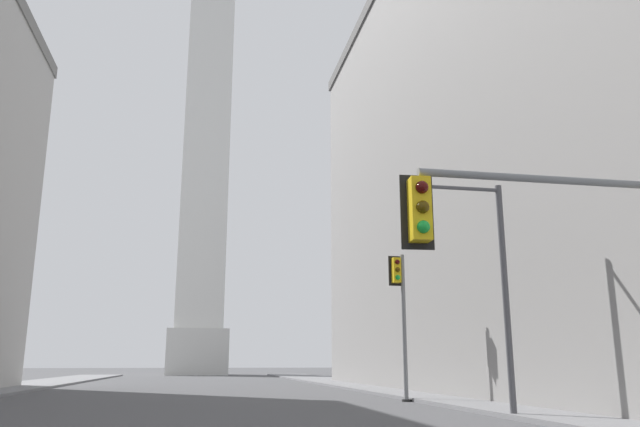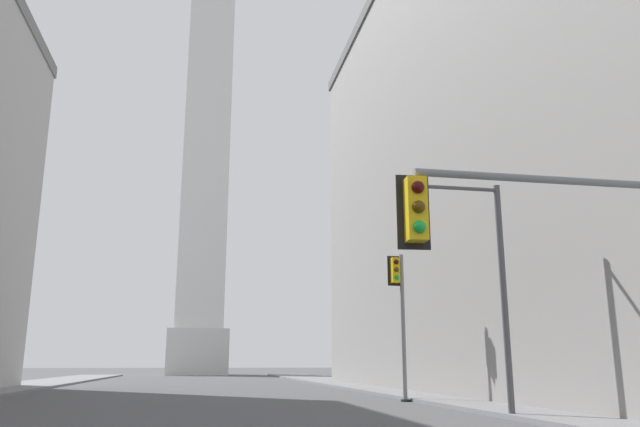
# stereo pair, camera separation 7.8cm
# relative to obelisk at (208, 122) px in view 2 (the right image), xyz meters

# --- Properties ---
(sidewalk_right) EXTENTS (5.00, 102.26, 0.15)m
(sidewalk_right) POSITION_rel_obelisk_xyz_m (11.46, -54.54, -35.51)
(sidewalk_right) COLOR slate
(sidewalk_right) RESTS_ON ground_plane
(obelisk) EXTENTS (7.90, 7.90, 74.09)m
(obelisk) POSITION_rel_obelisk_xyz_m (0.00, 0.00, 0.00)
(obelisk) COLOR silver
(obelisk) RESTS_ON ground_plane
(traffic_light_mid_right) EXTENTS (0.78, 0.50, 6.25)m
(traffic_light_mid_right) POSITION_rel_obelisk_xyz_m (8.63, -60.12, -31.48)
(traffic_light_mid_right) COLOR slate
(traffic_light_mid_right) RESTS_ON ground_plane
(traffic_light_near_right) EXTENTS (5.79, 0.51, 4.91)m
(traffic_light_near_right) POSITION_rel_obelisk_xyz_m (6.98, -76.43, -31.83)
(traffic_light_near_right) COLOR slate
(traffic_light_near_right) RESTS_ON ground_plane
(street_lamp) EXTENTS (3.39, 0.36, 7.09)m
(street_lamp) POSITION_rel_obelisk_xyz_m (8.63, -68.49, -31.11)
(street_lamp) COLOR #4C4C51
(street_lamp) RESTS_ON ground_plane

